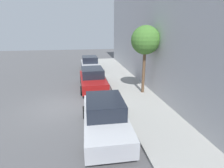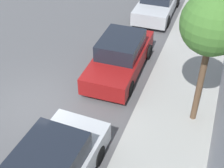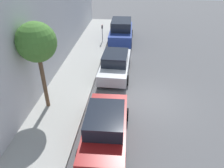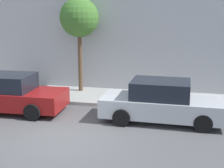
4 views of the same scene
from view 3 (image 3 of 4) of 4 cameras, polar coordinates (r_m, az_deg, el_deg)
ground_plane at (r=12.59m, az=10.05°, el=-4.19°), size 60.00×60.00×0.00m
sidewalk at (r=13.03m, az=-11.73°, el=-2.63°), size 2.72×32.00×0.15m
building_facade at (r=12.06m, az=-25.97°, el=18.86°), size 2.00×32.00×10.41m
parked_suv_nearest at (r=20.44m, az=2.39°, el=13.54°), size 2.08×4.83×1.98m
parked_sedan_second at (r=14.73m, az=0.86°, el=5.26°), size 1.93×4.55×1.54m
parked_sedan_third at (r=9.64m, az=-1.73°, el=-11.13°), size 1.92×4.55×1.54m
parking_meter_near at (r=19.98m, az=-2.57°, el=13.57°), size 0.11×0.15×1.53m
street_tree at (r=10.61m, az=-19.12°, el=10.11°), size 1.86×1.86×4.49m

